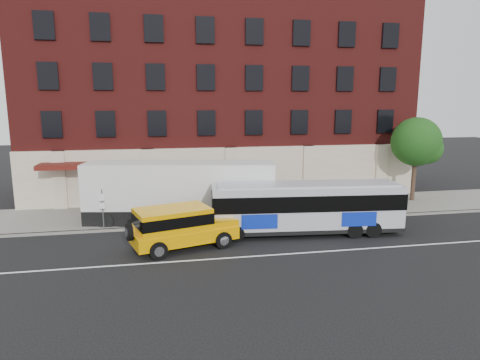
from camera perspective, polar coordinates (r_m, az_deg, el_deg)
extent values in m
plane|color=black|center=(20.93, 4.15, -10.53)|extent=(120.00, 120.00, 0.00)
cube|color=gray|center=(29.28, -0.32, -4.15)|extent=(60.00, 6.00, 0.15)
cube|color=gray|center=(26.44, 0.84, -5.78)|extent=(60.00, 0.25, 0.15)
cube|color=white|center=(21.38, 3.80, -10.05)|extent=(60.00, 0.12, 0.01)
cube|color=#5D1816|center=(36.21, -2.64, 10.79)|extent=(30.00, 10.00, 15.00)
cube|color=beige|center=(31.58, -1.25, 0.79)|extent=(30.00, 0.35, 4.00)
cube|color=#4F130E|center=(30.75, -21.66, 1.85)|extent=(4.20, 2.20, 0.30)
cube|color=beige|center=(31.85, -23.04, 0.02)|extent=(0.90, 0.55, 4.00)
cube|color=beige|center=(31.09, -12.20, 0.40)|extent=(0.90, 0.55, 4.00)
cube|color=beige|center=(31.48, -1.22, 0.76)|extent=(0.90, 0.55, 4.00)
cube|color=beige|center=(32.98, 9.12, 1.08)|extent=(0.90, 0.55, 4.00)
cube|color=beige|center=(35.44, 18.30, 1.33)|extent=(0.90, 0.55, 4.00)
cube|color=black|center=(31.65, -23.92, 6.84)|extent=(1.30, 0.20, 1.80)
cube|color=black|center=(31.04, -17.58, 7.19)|extent=(1.30, 0.20, 1.80)
cube|color=black|center=(30.82, -11.06, 7.47)|extent=(1.30, 0.20, 1.80)
cube|color=black|center=(30.99, -4.52, 7.65)|extent=(1.30, 0.20, 1.80)
cube|color=black|center=(31.56, 1.87, 7.73)|extent=(1.30, 0.20, 1.80)
cube|color=black|center=(32.49, 7.96, 7.72)|extent=(1.30, 0.20, 1.80)
cube|color=black|center=(33.76, 13.65, 7.63)|extent=(1.30, 0.20, 1.80)
cube|color=black|center=(35.34, 18.88, 7.48)|extent=(1.30, 0.20, 1.80)
cube|color=black|center=(31.65, -24.37, 12.62)|extent=(1.30, 0.20, 1.80)
cube|color=black|center=(31.04, -17.92, 13.09)|extent=(1.30, 0.20, 1.80)
cube|color=black|center=(30.82, -11.28, 13.42)|extent=(1.30, 0.20, 1.80)
cube|color=black|center=(30.99, -4.61, 13.57)|extent=(1.30, 0.20, 1.80)
cube|color=black|center=(31.56, 1.90, 13.54)|extent=(1.30, 0.20, 1.80)
cube|color=black|center=(32.49, 8.11, 13.36)|extent=(1.30, 0.20, 1.80)
cube|color=black|center=(33.76, 13.90, 13.05)|extent=(1.30, 0.20, 1.80)
cube|color=black|center=(35.34, 19.20, 12.66)|extent=(1.30, 0.20, 1.80)
cube|color=black|center=(31.97, -24.83, 18.34)|extent=(1.30, 0.20, 1.80)
cube|color=black|center=(31.37, -18.27, 18.93)|extent=(1.30, 0.20, 1.80)
cube|color=black|center=(31.15, -11.50, 19.30)|extent=(1.30, 0.20, 1.80)
cube|color=black|center=(31.32, -4.70, 19.42)|extent=(1.30, 0.20, 1.80)
cube|color=black|center=(31.88, 1.94, 19.29)|extent=(1.30, 0.20, 1.80)
cube|color=black|center=(32.81, 8.26, 18.95)|extent=(1.30, 0.20, 1.80)
cube|color=black|center=(34.07, 14.15, 18.43)|extent=(1.30, 0.20, 1.80)
cube|color=black|center=(35.63, 19.53, 17.80)|extent=(1.30, 0.20, 1.80)
cube|color=black|center=(31.65, -20.33, -0.59)|extent=(2.60, 0.15, 2.80)
cube|color=black|center=(31.18, -9.41, -0.22)|extent=(2.60, 0.15, 2.80)
cube|color=black|center=(31.86, 1.44, 0.15)|extent=(2.60, 0.15, 2.80)
cube|color=black|center=(33.61, 11.49, 0.49)|extent=(2.60, 0.15, 2.80)
cylinder|color=slate|center=(26.07, -17.93, -3.87)|extent=(0.07, 0.07, 2.50)
cube|color=white|center=(25.74, -18.07, -2.23)|extent=(0.30, 0.03, 0.40)
cube|color=white|center=(25.85, -18.01, -3.31)|extent=(0.30, 0.03, 0.35)
cylinder|color=#332219|center=(34.39, 22.24, -0.04)|extent=(0.32, 0.32, 3.00)
sphere|color=#164513|center=(34.01, 22.58, 4.77)|extent=(3.60, 3.60, 3.60)
sphere|color=#164513|center=(34.12, 23.87, 3.84)|extent=(2.20, 2.20, 2.20)
sphere|color=#164513|center=(34.06, 21.32, 4.18)|extent=(2.00, 2.00, 2.00)
cube|color=#B6B7C2|center=(24.48, 8.94, -3.59)|extent=(10.87, 3.21, 2.54)
cube|color=black|center=(24.80, 8.86, -6.24)|extent=(10.92, 3.25, 0.22)
cube|color=#B6B7C2|center=(24.20, 9.03, -0.57)|extent=(10.31, 2.89, 0.11)
cube|color=black|center=(24.39, 8.97, -2.63)|extent=(10.95, 3.28, 0.89)
cube|color=#0B25AF|center=(22.98, 2.65, -5.63)|extent=(1.96, 0.22, 0.80)
cube|color=#0B25AF|center=(26.42, 13.95, -3.77)|extent=(1.96, 0.22, 0.80)
cylinder|color=black|center=(23.17, -0.49, -7.21)|extent=(0.91, 0.35, 0.89)
cylinder|color=black|center=(25.09, -0.89, -5.80)|extent=(0.91, 0.35, 0.89)
cylinder|color=black|center=(24.60, 15.13, -6.52)|extent=(0.91, 0.35, 0.89)
cylinder|color=black|center=(26.42, 13.61, -5.27)|extent=(0.91, 0.35, 0.89)
cylinder|color=black|center=(24.99, 17.45, -6.38)|extent=(0.91, 0.35, 0.89)
cylinder|color=black|center=(26.78, 15.79, -5.16)|extent=(0.91, 0.35, 0.89)
cube|color=#FFAC00|center=(22.42, -7.49, -7.19)|extent=(5.73, 3.66, 0.66)
cube|color=#FFAC00|center=(21.98, -9.04, -5.18)|extent=(4.13, 3.14, 1.11)
cube|color=black|center=(21.96, -9.04, -5.04)|extent=(4.18, 3.19, 0.55)
cube|color=#FFAC00|center=(22.93, -3.20, -5.41)|extent=(2.20, 2.50, 0.33)
cube|color=black|center=(23.40, -1.27, -6.19)|extent=(0.58, 1.72, 0.61)
cylinder|color=black|center=(21.53, -14.65, -6.81)|extent=(0.48, 0.88, 0.84)
cylinder|color=black|center=(22.17, -2.28, -8.06)|extent=(0.94, 0.55, 0.89)
cylinder|color=silver|center=(22.17, -2.28, -8.06)|extent=(0.56, 0.46, 0.49)
cylinder|color=black|center=(24.06, -4.49, -6.57)|extent=(0.94, 0.55, 0.89)
cylinder|color=silver|center=(24.06, -4.49, -6.57)|extent=(0.56, 0.46, 0.49)
cylinder|color=black|center=(21.03, -10.90, -9.30)|extent=(0.94, 0.55, 0.89)
cylinder|color=silver|center=(21.03, -10.90, -9.30)|extent=(0.56, 0.46, 0.49)
cylinder|color=black|center=(23.02, -12.46, -7.60)|extent=(0.94, 0.55, 0.89)
cylinder|color=silver|center=(23.02, -12.46, -7.60)|extent=(0.56, 0.46, 0.49)
cube|color=black|center=(26.73, -7.97, -4.70)|extent=(11.72, 4.26, 1.05)
cube|color=white|center=(26.29, -8.07, -0.67)|extent=(11.73, 4.30, 2.78)
cylinder|color=black|center=(26.61, -17.56, -5.28)|extent=(0.99, 0.43, 0.96)
cylinder|color=black|center=(28.65, -16.29, -4.09)|extent=(0.99, 0.43, 0.96)
cylinder|color=black|center=(26.30, -15.15, -5.34)|extent=(0.99, 0.43, 0.96)
cylinder|color=black|center=(28.36, -14.05, -4.12)|extent=(0.99, 0.43, 0.96)
cylinder|color=black|center=(25.46, -1.18, -5.49)|extent=(0.99, 0.43, 0.96)
cylinder|color=black|center=(27.58, -1.13, -4.21)|extent=(0.99, 0.43, 0.96)
cylinder|color=black|center=(25.47, 1.42, -5.48)|extent=(0.99, 0.43, 0.96)
cylinder|color=black|center=(27.60, 1.26, -4.21)|extent=(0.99, 0.43, 0.96)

